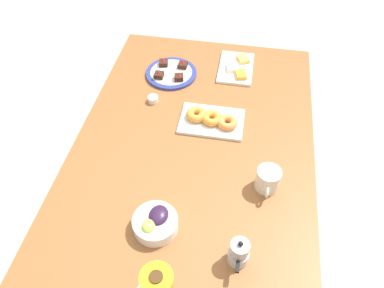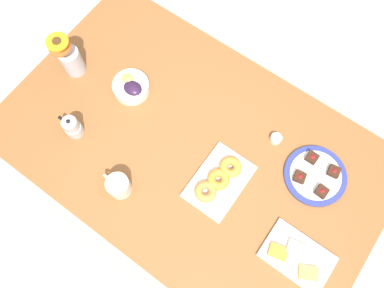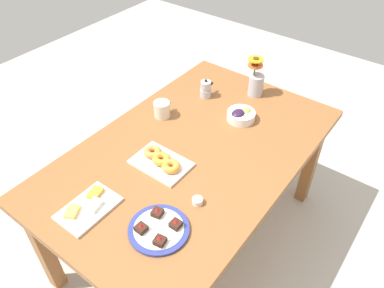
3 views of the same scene
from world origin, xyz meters
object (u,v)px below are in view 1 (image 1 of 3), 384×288
coffee_mug (268,179)px  cheese_platter (236,68)px  croissant_platter (211,120)px  dessert_plate (171,73)px  dining_table (192,163)px  grape_bowl (156,222)px  moka_pot (239,253)px  jam_cup_honey (153,99)px

coffee_mug → cheese_platter: size_ratio=0.48×
croissant_platter → dessert_plate: bearing=-141.2°
dining_table → grape_bowl: size_ratio=10.12×
dessert_plate → moka_pot: bearing=24.5°
coffee_mug → croissant_platter: bearing=-140.1°
moka_pot → dessert_plate: bearing=-155.5°
moka_pot → cheese_platter: bearing=-174.4°
coffee_mug → moka_pot: bearing=-14.5°
coffee_mug → grape_bowl: size_ratio=0.80×
coffee_mug → moka_pot: 0.32m
cheese_platter → dessert_plate: size_ratio=1.02×
dining_table → cheese_platter: size_ratio=6.15×
jam_cup_honey → dining_table: bearing=40.9°
dining_table → dessert_plate: (-0.48, -0.19, 0.10)m
cheese_platter → croissant_platter: size_ratio=0.93×
dessert_plate → grape_bowl: bearing=8.5°
dining_table → moka_pot: 0.52m
dessert_plate → jam_cup_honey: bearing=-10.9°
croissant_platter → grape_bowl: bearing=-12.4°
grape_bowl → moka_pot: (0.07, 0.29, 0.02)m
coffee_mug → grape_bowl: coffee_mug is taller
grape_bowl → moka_pot: size_ratio=1.33×
coffee_mug → dessert_plate: 0.79m
grape_bowl → dining_table: bearing=170.3°
dining_table → dessert_plate: dessert_plate is taller
cheese_platter → moka_pot: (1.02, 0.10, 0.04)m
jam_cup_honey → moka_pot: size_ratio=0.40×
coffee_mug → croissant_platter: size_ratio=0.45×
cheese_platter → croissant_platter: (0.40, -0.07, 0.01)m
croissant_platter → jam_cup_honey: bearing=-108.0°
dining_table → grape_bowl: 0.39m
jam_cup_honey → grape_bowl: bearing=14.7°
grape_bowl → croissant_platter: grape_bowl is taller
croissant_platter → moka_pot: size_ratio=2.35×
croissant_platter → moka_pot: 0.64m
grape_bowl → cheese_platter: 0.97m
cheese_platter → coffee_mug: bearing=14.4°
dining_table → croissant_platter: 0.21m
dining_table → croissant_platter: bearing=162.0°
coffee_mug → grape_bowl: (0.24, -0.37, -0.02)m
dining_table → moka_pot: bearing=27.5°
coffee_mug → cheese_platter: 0.73m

